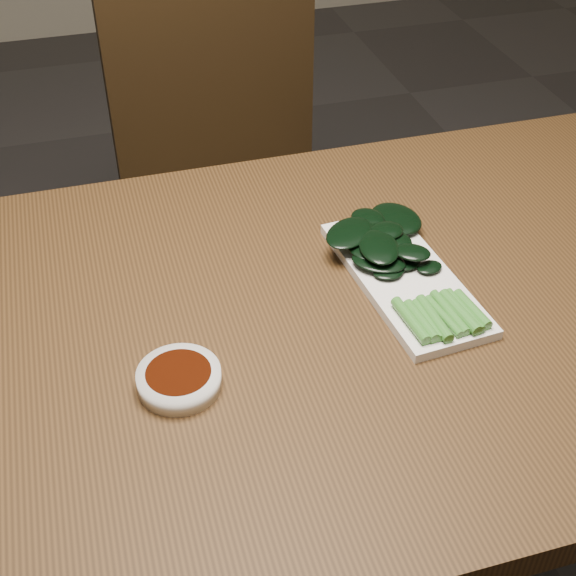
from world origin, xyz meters
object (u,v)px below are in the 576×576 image
at_px(chair_far, 235,184).
at_px(serving_plate, 404,278).
at_px(sauce_bowl, 179,379).
at_px(table, 275,358).
at_px(gai_lan, 393,251).

relative_size(chair_far, serving_plate, 2.92).
distance_m(chair_far, sauce_bowl, 0.91).
bearing_deg(serving_plate, table, -172.55).
xyz_separation_m(table, gai_lan, (0.19, 0.06, 0.10)).
bearing_deg(chair_far, table, -103.21).
bearing_deg(table, gai_lan, 18.22).
relative_size(table, gai_lan, 4.52).
xyz_separation_m(sauce_bowl, gai_lan, (0.33, 0.15, 0.01)).
xyz_separation_m(table, serving_plate, (0.19, 0.02, 0.08)).
relative_size(chair_far, sauce_bowl, 8.99).
height_order(table, sauce_bowl, sauce_bowl).
bearing_deg(chair_far, gai_lan, -88.50).
distance_m(table, sauce_bowl, 0.18).
relative_size(serving_plate, gai_lan, 0.98).
bearing_deg(chair_far, serving_plate, -88.51).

